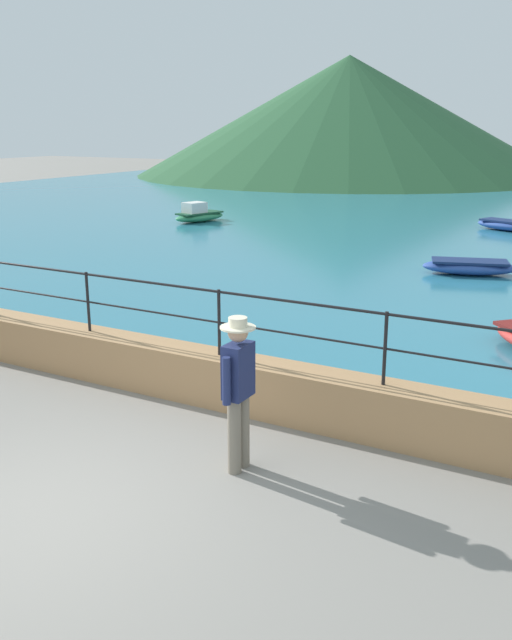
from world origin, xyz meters
name	(u,v)px	position (x,y,z in m)	size (l,w,h in m)	color
ground_plane	(49,512)	(0.00, 0.00, 0.00)	(120.00, 120.00, 0.00)	gray
promenade_wall	(220,379)	(0.00, 3.20, 0.35)	(20.00, 0.56, 0.70)	tan
railing	(219,309)	(0.00, 3.20, 1.34)	(18.44, 0.04, 0.90)	black
lake_water	(511,217)	(0.00, 25.84, 0.03)	(64.00, 44.32, 0.06)	teal
hill_main	(348,116)	(-15.36, 45.79, 4.29)	(31.58, 31.58, 8.58)	#285633
person_walking	(238,387)	(1.19, 1.69, 0.98)	(0.38, 0.57, 1.75)	slate
boat_0	(508,225)	(0.58, 21.55, 0.26)	(2.47, 1.63, 0.36)	#2D4C9E
boat_5	(469,267)	(1.11, 13.23, 0.26)	(2.46, 1.55, 0.36)	#2D4C9E
boat_6	(199,215)	(-10.32, 18.16, 0.33)	(1.47, 2.46, 0.76)	#338C59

